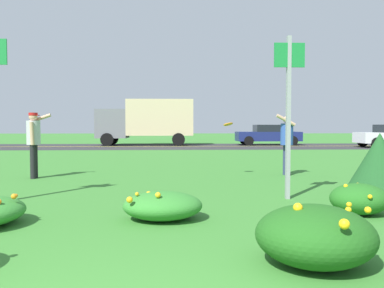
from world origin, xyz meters
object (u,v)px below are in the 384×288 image
Objects in this scene: person_catcher_blue_shirt at (287,140)px; frisbee_orange at (228,124)px; person_thrower_red_cap_gray_shirt at (34,138)px; car_navy_center_left at (268,135)px; box_truck_gray at (147,120)px; sign_post_by_roadside at (289,102)px.

frisbee_orange is (-1.62, -0.09, 0.42)m from person_catcher_blue_shirt.
person_catcher_blue_shirt is (6.68, 0.36, -0.06)m from person_thrower_red_cap_gray_shirt.
box_truck_gray reaches higher than car_navy_center_left.
sign_post_by_roadside reaches higher than car_navy_center_left.
box_truck_gray is (-8.63, -0.00, 1.06)m from car_navy_center_left.
box_truck_gray reaches higher than person_catcher_blue_shirt.
person_thrower_red_cap_gray_shirt is at bearing -176.92° from person_catcher_blue_shirt.
sign_post_by_roadside is 1.78× the size of person_catcher_blue_shirt.
frisbee_orange is 18.19m from car_navy_center_left.
sign_post_by_roadside is at bearing -79.12° from frisbee_orange.
person_catcher_blue_shirt is at bearing -101.81° from car_navy_center_left.
box_truck_gray reaches higher than person_thrower_red_cap_gray_shirt.
sign_post_by_roadside is 1.76× the size of person_thrower_red_cap_gray_shirt.
frisbee_orange is (5.06, 0.27, 0.36)m from person_thrower_red_cap_gray_shirt.
person_thrower_red_cap_gray_shirt is 6.69m from person_catcher_blue_shirt.
sign_post_by_roadside is at bearing -105.54° from person_catcher_blue_shirt.
car_navy_center_left is (10.30, 17.68, -0.30)m from person_thrower_red_cap_gray_shirt.
box_truck_gray is (-5.01, 17.32, 0.83)m from person_catcher_blue_shirt.
box_truck_gray is at bearing -180.00° from car_navy_center_left.
person_thrower_red_cap_gray_shirt is (-5.71, 3.12, -0.75)m from sign_post_by_roadside.
person_thrower_red_cap_gray_shirt is at bearing -176.95° from frisbee_orange.
sign_post_by_roadside is 6.55m from person_thrower_red_cap_gray_shirt.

